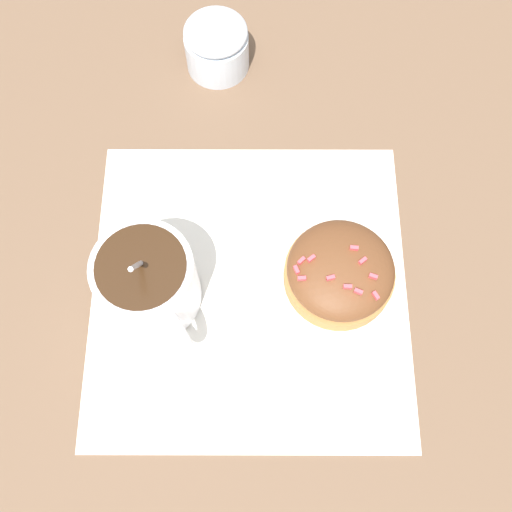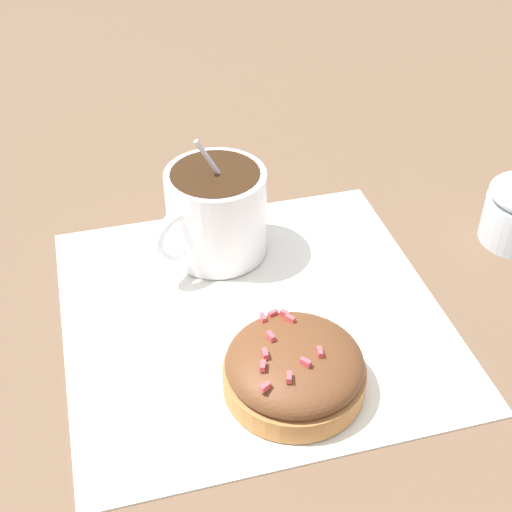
% 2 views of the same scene
% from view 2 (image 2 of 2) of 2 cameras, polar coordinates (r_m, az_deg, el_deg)
% --- Properties ---
extents(ground_plane, '(3.00, 3.00, 0.00)m').
position_cam_2_polar(ground_plane, '(0.55, -0.27, -4.70)').
color(ground_plane, brown).
extents(paper_napkin, '(0.31, 0.31, 0.00)m').
position_cam_2_polar(paper_napkin, '(0.55, -0.27, -4.58)').
color(paper_napkin, white).
rests_on(paper_napkin, ground_plane).
extents(coffee_cup, '(0.08, 0.10, 0.11)m').
position_cam_2_polar(coffee_cup, '(0.58, -3.20, 3.73)').
color(coffee_cup, white).
rests_on(coffee_cup, paper_napkin).
extents(frosted_pastry, '(0.10, 0.10, 0.04)m').
position_cam_2_polar(frosted_pastry, '(0.48, 2.65, -9.08)').
color(frosted_pastry, '#B2753D').
rests_on(frosted_pastry, paper_napkin).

